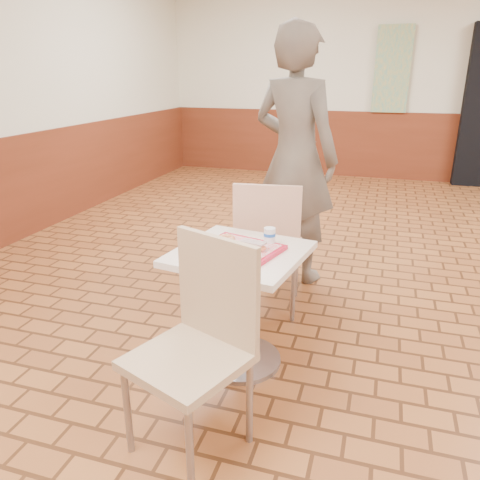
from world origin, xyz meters
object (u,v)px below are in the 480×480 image
(chair_main_front, at_px, (200,336))
(customer, at_px, (295,158))
(chair_main_back, at_px, (268,241))
(serving_tray, at_px, (240,248))
(long_john_donut, at_px, (253,246))
(paper_cup, at_px, (270,235))
(ring_donut, at_px, (226,239))
(main_table, at_px, (240,289))

(chair_main_front, distance_m, customer, 1.97)
(chair_main_back, xyz_separation_m, serving_tray, (-0.00, -0.63, 0.18))
(serving_tray, bearing_deg, long_john_donut, -21.12)
(chair_main_back, relative_size, long_john_donut, 5.78)
(chair_main_front, height_order, paper_cup, chair_main_front)
(chair_main_back, height_order, paper_cup, chair_main_back)
(serving_tray, distance_m, long_john_donut, 0.09)
(long_john_donut, relative_size, paper_cup, 2.01)
(customer, xyz_separation_m, ring_donut, (-0.13, -1.26, -0.23))
(long_john_donut, bearing_deg, paper_cup, 68.04)
(main_table, relative_size, chair_main_back, 0.74)
(main_table, xyz_separation_m, long_john_donut, (0.08, -0.03, 0.27))
(main_table, distance_m, chair_main_front, 0.62)
(paper_cup, bearing_deg, chair_main_back, 104.24)
(serving_tray, height_order, ring_donut, ring_donut)
(long_john_donut, height_order, paper_cup, paper_cup)
(chair_main_back, height_order, customer, customer)
(chair_main_front, bearing_deg, main_table, 112.66)
(chair_main_front, xyz_separation_m, chair_main_back, (-0.01, 1.24, -0.01))
(ring_donut, bearing_deg, long_john_donut, -24.73)
(paper_cup, bearing_deg, long_john_donut, -111.96)
(ring_donut, distance_m, long_john_donut, 0.19)
(long_john_donut, bearing_deg, main_table, 158.88)
(long_john_donut, bearing_deg, chair_main_back, 96.65)
(chair_main_front, bearing_deg, customer, 110.97)
(serving_tray, bearing_deg, chair_main_front, -88.88)
(chair_main_back, relative_size, paper_cup, 11.63)
(customer, relative_size, paper_cup, 24.11)
(serving_tray, height_order, paper_cup, paper_cup)
(main_table, distance_m, chair_main_back, 0.63)
(main_table, bearing_deg, paper_cup, 38.98)
(main_table, relative_size, serving_tray, 1.69)
(main_table, xyz_separation_m, chair_main_back, (0.00, 0.63, 0.06))
(serving_tray, bearing_deg, paper_cup, 38.98)
(ring_donut, distance_m, paper_cup, 0.24)
(long_john_donut, bearing_deg, ring_donut, 155.27)
(chair_main_front, xyz_separation_m, customer, (0.02, 1.92, 0.43))
(chair_main_front, distance_m, ring_donut, 0.70)
(serving_tray, xyz_separation_m, long_john_donut, (0.08, -0.03, 0.03))
(chair_main_front, bearing_deg, chair_main_back, 112.06)
(main_table, xyz_separation_m, customer, (0.03, 1.31, 0.50))
(main_table, bearing_deg, ring_donut, 152.44)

